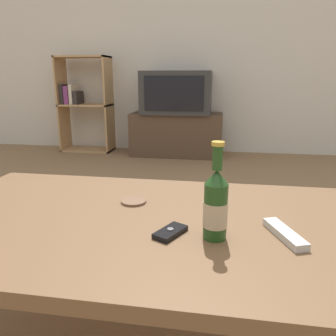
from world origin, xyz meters
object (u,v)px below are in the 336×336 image
television (177,92)px  remote_control (285,234)px  cell_phone (170,232)px  beer_bottle (216,205)px  tv_stand (177,134)px  bookshelf (82,103)px

television → remote_control: (0.66, -2.79, -0.24)m
cell_phone → remote_control: (0.30, 0.03, 0.00)m
beer_bottle → remote_control: beer_bottle is taller
tv_stand → remote_control: tv_stand is taller
television → beer_bottle: bearing=-80.4°
tv_stand → beer_bottle: (0.48, -2.83, 0.30)m
bookshelf → remote_control: 3.38m
cell_phone → bookshelf: bearing=144.7°
tv_stand → bookshelf: 1.18m
tv_stand → beer_bottle: beer_bottle is taller
beer_bottle → cell_phone: (-0.12, -0.00, -0.09)m
bookshelf → remote_control: (1.79, -2.87, -0.11)m
bookshelf → beer_bottle: bookshelf is taller
tv_stand → beer_bottle: 2.89m
tv_stand → bookshelf: (-1.13, 0.07, 0.33)m
beer_bottle → remote_control: bearing=9.9°
remote_control → cell_phone: bearing=165.3°
tv_stand → bookshelf: bearing=176.5°
remote_control → tv_stand: bearing=82.3°
beer_bottle → cell_phone: beer_bottle is taller
tv_stand → television: 0.46m
beer_bottle → television: bearing=99.6°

